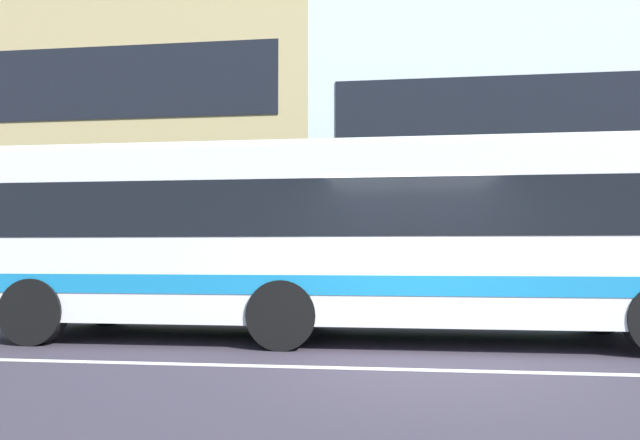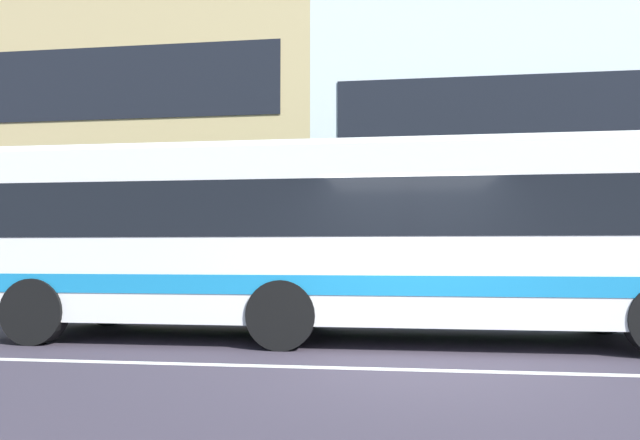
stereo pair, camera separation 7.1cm
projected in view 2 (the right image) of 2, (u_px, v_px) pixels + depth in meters
ground_plane at (417, 370)px, 6.84m from camera, size 160.00×160.00×0.00m
lane_centre_line at (417, 370)px, 6.84m from camera, size 60.00×0.16×0.01m
hedge_row_far at (283, 293)px, 13.19m from camera, size 19.73×1.10×0.94m
apartment_block_left at (63, 147)px, 24.28m from camera, size 22.66×11.17×11.57m
apartment_block_right at (609, 161)px, 21.43m from camera, size 20.83×11.17×9.53m
transit_bus at (336, 234)px, 9.41m from camera, size 10.97×2.65×3.06m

